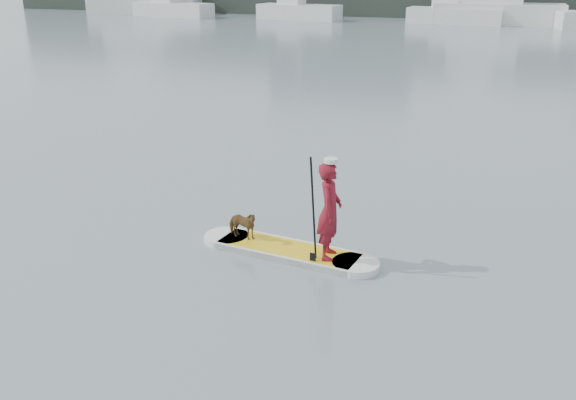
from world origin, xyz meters
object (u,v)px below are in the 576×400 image
(paddleboard, at_px, (288,251))
(paddler, at_px, (330,211))
(sailboat_c, at_px, (298,11))
(sailboat_b, at_px, (172,8))
(motor_yacht_a, at_px, (493,2))
(dog, at_px, (242,225))
(sailboat_d, at_px, (454,14))

(paddleboard, xyz_separation_m, paddler, (0.75, -0.11, 0.88))
(paddler, height_order, sailboat_c, sailboat_c)
(sailboat_b, bearing_deg, motor_yacht_a, 13.44)
(paddleboard, distance_m, dog, 0.97)
(paddler, relative_size, dog, 2.63)
(dog, bearing_deg, sailboat_d, 11.10)
(dog, distance_m, sailboat_b, 52.54)
(paddleboard, xyz_separation_m, motor_yacht_a, (2.06, 47.26, 1.66))
(paddler, bearing_deg, dog, 74.90)
(dog, distance_m, sailboat_d, 46.48)
(paddler, relative_size, sailboat_d, 0.15)
(sailboat_d, bearing_deg, paddleboard, -83.35)
(sailboat_d, relative_size, motor_yacht_a, 1.10)
(sailboat_c, height_order, motor_yacht_a, sailboat_c)
(paddleboard, bearing_deg, sailboat_b, 128.36)
(sailboat_b, bearing_deg, dog, -49.92)
(dog, xyz_separation_m, sailboat_d, (0.02, 46.48, 0.42))
(paddler, bearing_deg, paddleboard, 74.90)
(sailboat_b, distance_m, motor_yacht_a, 28.53)
(sailboat_c, xyz_separation_m, sailboat_d, (13.41, 0.09, 0.03))
(sailboat_c, relative_size, sailboat_d, 0.93)
(dog, bearing_deg, motor_yacht_a, 7.52)
(paddleboard, relative_size, sailboat_c, 0.31)
(sailboat_d, bearing_deg, paddler, -82.43)
(sailboat_d, bearing_deg, sailboat_b, -173.19)
(dog, height_order, sailboat_c, sailboat_c)
(motor_yacht_a, bearing_deg, paddler, -93.17)
(sailboat_c, bearing_deg, paddleboard, -64.73)
(sailboat_b, xyz_separation_m, motor_yacht_a, (28.49, 1.21, 0.91))
(sailboat_d, distance_m, motor_yacht_a, 3.15)
(paddleboard, distance_m, sailboat_d, 46.63)
(sailboat_c, bearing_deg, sailboat_b, -169.62)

